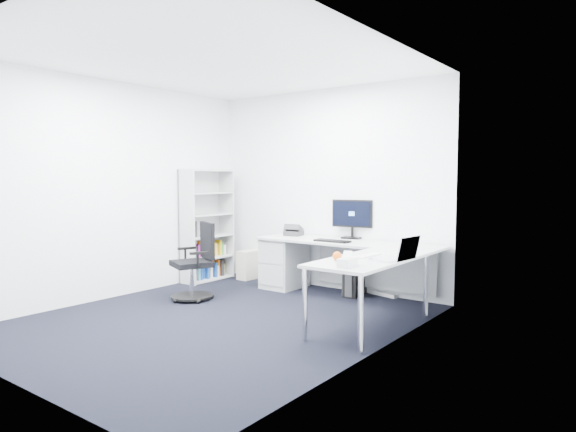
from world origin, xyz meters
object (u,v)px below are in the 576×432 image
Objects in this scene: laptop at (389,247)px; monitor at (352,219)px; l_desk at (332,273)px; bookshelf at (207,225)px; task_chair at (191,261)px.

monitor is at bearing 137.44° from laptop.
l_desk is at bearing -92.36° from monitor.
bookshelf reaches higher than monitor.
task_chair is (0.72, -0.97, -0.34)m from bookshelf.
monitor is at bearing 98.03° from l_desk.
bookshelf is at bearing 173.25° from laptop.
l_desk is 1.49× the size of bookshelf.
bookshelf is (-2.17, 0.05, 0.46)m from l_desk.
laptop is at bearing -59.05° from monitor.
monitor reaches higher than l_desk.
task_chair is at bearing -53.66° from bookshelf.
task_chair is 1.74× the size of monitor.
bookshelf is 3.33m from laptop.
l_desk is 2.22m from bookshelf.
task_chair is 2.65× the size of laptop.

